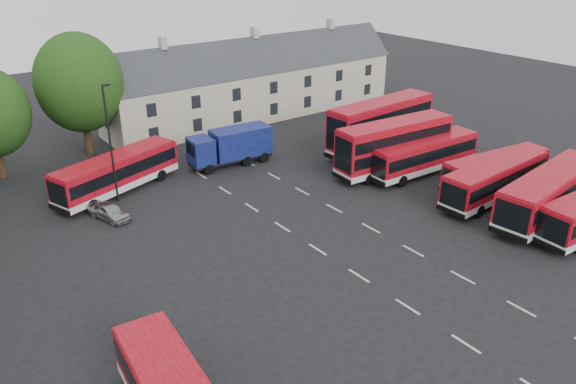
{
  "coord_description": "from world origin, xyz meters",
  "views": [
    {
      "loc": [
        -21.24,
        -22.85,
        19.28
      ],
      "look_at": [
        1.1,
        6.78,
        2.2
      ],
      "focal_mm": 35.0,
      "sensor_mm": 36.0,
      "label": 1
    }
  ],
  "objects_px": {
    "bus_dd_south": "(394,144)",
    "silver_car": "(109,211)",
    "box_truck": "(231,145)",
    "lamppost": "(110,141)"
  },
  "relations": [
    {
      "from": "silver_car",
      "to": "lamppost",
      "type": "height_order",
      "value": "lamppost"
    },
    {
      "from": "box_truck",
      "to": "bus_dd_south",
      "type": "bearing_deg",
      "value": -38.21
    },
    {
      "from": "bus_dd_south",
      "to": "lamppost",
      "type": "relative_size",
      "value": 1.22
    },
    {
      "from": "box_truck",
      "to": "lamppost",
      "type": "relative_size",
      "value": 0.83
    },
    {
      "from": "box_truck",
      "to": "lamppost",
      "type": "xyz_separation_m",
      "value": [
        -11.35,
        -1.21,
        3.14
      ]
    },
    {
      "from": "bus_dd_south",
      "to": "box_truck",
      "type": "height_order",
      "value": "bus_dd_south"
    },
    {
      "from": "lamppost",
      "to": "box_truck",
      "type": "bearing_deg",
      "value": 6.1
    },
    {
      "from": "bus_dd_south",
      "to": "silver_car",
      "type": "bearing_deg",
      "value": 170.01
    },
    {
      "from": "bus_dd_south",
      "to": "silver_car",
      "type": "height_order",
      "value": "bus_dd_south"
    },
    {
      "from": "bus_dd_south",
      "to": "silver_car",
      "type": "relative_size",
      "value": 3.12
    }
  ]
}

